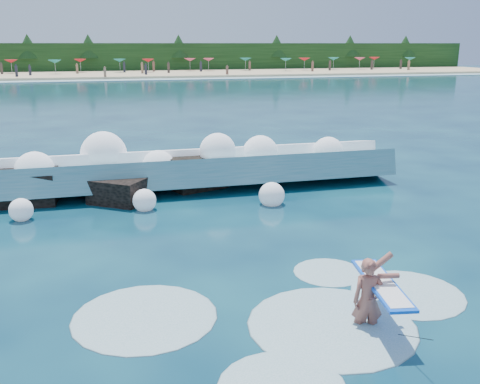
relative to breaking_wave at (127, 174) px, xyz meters
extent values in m
plane|color=#07243C|center=(1.08, -7.40, -0.57)|extent=(200.00, 200.00, 0.00)
cube|color=tan|center=(1.08, 70.60, -0.37)|extent=(140.00, 20.00, 0.40)
cube|color=silver|center=(1.08, 59.60, -0.53)|extent=(140.00, 5.00, 0.08)
cube|color=black|center=(1.08, 80.60, 1.93)|extent=(140.00, 4.00, 5.00)
cube|color=teal|center=(0.00, -0.16, -0.10)|extent=(18.85, 2.87, 1.57)
cube|color=white|center=(0.00, 0.64, 0.38)|extent=(18.85, 1.33, 0.73)
cube|color=black|center=(-3.36, -0.59, -0.16)|extent=(2.29, 1.77, 1.19)
cube|color=black|center=(-0.36, -1.39, -0.25)|extent=(2.09, 2.00, 0.92)
cube|color=black|center=(2.34, -0.19, -0.12)|extent=(2.22, 1.99, 1.28)
imported|color=#9E584A|center=(3.55, -10.54, -0.06)|extent=(0.64, 0.50, 1.55)
cube|color=blue|center=(3.83, -10.49, 0.21)|extent=(0.84, 2.17, 0.05)
cube|color=white|center=(3.83, -10.49, 0.22)|extent=(0.72, 1.99, 0.05)
cylinder|color=black|center=(3.73, -11.74, -0.12)|extent=(0.01, 0.91, 0.43)
sphere|color=white|center=(-2.97, 0.04, 0.26)|extent=(1.34, 1.34, 1.34)
sphere|color=white|center=(-0.74, 0.67, 0.61)|extent=(1.59, 1.59, 1.59)
sphere|color=white|center=(1.06, -0.09, 0.22)|extent=(1.16, 1.16, 1.16)
sphere|color=white|center=(3.14, -0.24, 0.69)|extent=(1.28, 1.28, 1.28)
sphere|color=white|center=(4.80, 0.08, 0.47)|extent=(1.31, 1.31, 1.31)
sphere|color=white|center=(7.30, -0.34, 0.47)|extent=(1.13, 1.13, 1.13)
sphere|color=white|center=(-3.16, -2.53, -0.26)|extent=(0.68, 0.68, 0.68)
sphere|color=white|center=(0.35, -2.43, -0.28)|extent=(0.72, 0.72, 0.72)
sphere|color=white|center=(4.28, -2.87, -0.27)|extent=(0.82, 0.82, 0.82)
ellipsoid|color=silver|center=(2.98, -10.32, -0.57)|extent=(3.07, 3.07, 0.15)
ellipsoid|color=silver|center=(4.99, -9.56, -0.57)|extent=(2.29, 2.29, 0.11)
ellipsoid|color=silver|center=(-0.26, -9.15, -0.57)|extent=(2.72, 2.72, 0.14)
ellipsoid|color=silver|center=(3.88, -8.17, -0.57)|extent=(1.58, 1.58, 0.08)
cone|color=red|center=(-13.40, 74.12, 1.68)|extent=(2.00, 2.00, 0.50)
cone|color=#137976|center=(-6.67, 70.85, 1.68)|extent=(2.00, 2.00, 0.50)
cone|color=red|center=(-3.00, 74.83, 1.68)|extent=(2.00, 2.00, 0.50)
cone|color=#137976|center=(3.24, 73.51, 1.68)|extent=(2.00, 2.00, 0.50)
cone|color=red|center=(7.77, 72.61, 1.68)|extent=(2.00, 2.00, 0.50)
cone|color=#CF3C5F|center=(15.10, 74.94, 1.68)|extent=(2.00, 2.00, 0.50)
cone|color=#CF3C5F|center=(18.25, 74.50, 1.68)|extent=(2.00, 2.00, 0.50)
cone|color=#137976|center=(24.83, 74.42, 1.68)|extent=(2.00, 2.00, 0.50)
cone|color=#137976|center=(30.98, 70.74, 1.68)|extent=(2.00, 2.00, 0.50)
cone|color=red|center=(35.03, 72.32, 1.68)|extent=(2.00, 2.00, 0.50)
cone|color=#137976|center=(41.12, 73.46, 1.68)|extent=(2.00, 2.00, 0.50)
cone|color=#CF3C5F|center=(45.81, 72.47, 1.68)|extent=(2.00, 2.00, 0.50)
cone|color=red|center=(49.78, 74.42, 1.68)|extent=(2.00, 2.00, 0.50)
cone|color=#137976|center=(55.01, 70.79, 1.68)|extent=(2.00, 2.00, 0.50)
cube|color=#3F332D|center=(-9.94, 71.75, 0.58)|extent=(0.35, 0.22, 1.50)
cube|color=#8C664C|center=(49.00, 61.49, 0.21)|extent=(0.35, 0.22, 1.39)
cube|color=#262633|center=(26.26, 70.80, 0.54)|extent=(0.35, 0.22, 1.42)
cube|color=brown|center=(0.57, 60.95, 0.22)|extent=(0.35, 0.22, 1.41)
cube|color=#8C664C|center=(22.79, 67.78, 0.55)|extent=(0.35, 0.22, 1.43)
cube|color=#3F332D|center=(30.35, 73.48, 0.60)|extent=(0.35, 0.22, 1.54)
cube|color=#8C664C|center=(19.85, 68.15, 0.62)|extent=(0.35, 0.22, 1.58)
cube|color=#262633|center=(-3.44, 70.65, 0.62)|extent=(0.35, 0.22, 1.57)
cube|color=brown|center=(44.69, 61.26, 0.26)|extent=(0.35, 0.22, 1.50)
cube|color=#3F332D|center=(9.90, 73.93, 0.61)|extent=(0.35, 0.22, 1.55)
cube|color=#8C664C|center=(38.92, 70.08, 0.51)|extent=(0.35, 0.22, 1.36)
cube|color=#262633|center=(35.39, 64.82, 0.54)|extent=(0.35, 0.22, 1.42)
cube|color=#3F332D|center=(42.00, 65.77, 0.57)|extent=(0.35, 0.22, 1.47)
cube|color=#262633|center=(-11.49, 64.31, 0.55)|extent=(0.35, 0.22, 1.43)
cube|color=#3F332D|center=(40.14, 69.83, 0.52)|extent=(0.35, 0.22, 1.38)
cube|color=#8C664C|center=(-6.82, 61.14, 0.30)|extent=(0.35, 0.22, 1.58)
cube|color=#262633|center=(36.81, 66.43, 0.55)|extent=(0.35, 0.22, 1.44)
cube|color=brown|center=(-6.71, 66.19, 0.62)|extent=(0.35, 0.22, 1.57)
cube|color=#3F332D|center=(16.42, 72.00, 0.62)|extent=(0.35, 0.22, 1.57)
cube|color=#8C664C|center=(18.10, 63.60, 0.55)|extent=(0.35, 0.22, 1.43)
camera|label=1|loc=(-0.85, -18.26, 4.33)|focal=40.00mm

